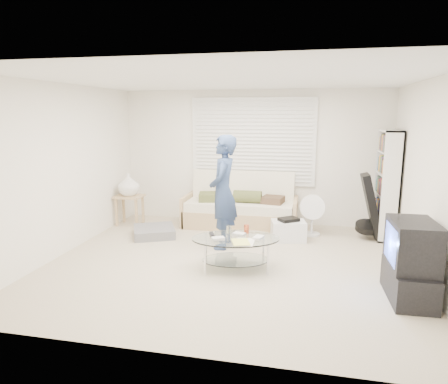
% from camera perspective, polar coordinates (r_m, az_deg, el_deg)
% --- Properties ---
extents(ground, '(5.00, 5.00, 0.00)m').
position_cam_1_polar(ground, '(5.72, 0.78, -10.04)').
color(ground, tan).
rests_on(ground, ground).
extents(room_shell, '(5.02, 4.52, 2.51)m').
position_cam_1_polar(room_shell, '(5.82, 1.75, 6.84)').
color(room_shell, white).
rests_on(room_shell, ground).
extents(window_blinds, '(2.32, 0.08, 1.62)m').
position_cam_1_polar(window_blinds, '(7.52, 4.12, 7.17)').
color(window_blinds, silver).
rests_on(window_blinds, ground).
extents(futon_sofa, '(2.07, 0.84, 1.01)m').
position_cam_1_polar(futon_sofa, '(7.41, 2.35, -2.40)').
color(futon_sofa, tan).
rests_on(futon_sofa, ground).
extents(grey_floor_pillow, '(0.90, 0.90, 0.15)m').
position_cam_1_polar(grey_floor_pillow, '(6.98, -9.96, -5.59)').
color(grey_floor_pillow, slate).
rests_on(grey_floor_pillow, ground).
extents(side_table, '(0.50, 0.40, 0.98)m').
position_cam_1_polar(side_table, '(7.63, -13.45, 0.73)').
color(side_table, tan).
rests_on(side_table, ground).
extents(bookshelf, '(0.29, 0.76, 1.81)m').
position_cam_1_polar(bookshelf, '(7.17, 22.19, 0.98)').
color(bookshelf, white).
rests_on(bookshelf, ground).
extents(guitar_case, '(0.43, 0.40, 1.08)m').
position_cam_1_polar(guitar_case, '(7.04, 20.20, -2.55)').
color(guitar_case, black).
rests_on(guitar_case, ground).
extents(floor_fan, '(0.44, 0.29, 0.72)m').
position_cam_1_polar(floor_fan, '(7.00, 12.49, -2.73)').
color(floor_fan, white).
rests_on(floor_fan, ground).
extents(storage_bin, '(0.61, 0.49, 0.38)m').
position_cam_1_polar(storage_bin, '(6.71, 9.17, -5.39)').
color(storage_bin, white).
rests_on(storage_bin, ground).
extents(tv_unit, '(0.49, 0.85, 0.91)m').
position_cam_1_polar(tv_unit, '(4.97, 25.11, -9.02)').
color(tv_unit, black).
rests_on(tv_unit, ground).
extents(coffee_table, '(1.32, 1.00, 0.56)m').
position_cam_1_polar(coffee_table, '(5.39, 1.73, -7.40)').
color(coffee_table, silver).
rests_on(coffee_table, ground).
extents(standing_person, '(0.45, 0.66, 1.76)m').
position_cam_1_polar(standing_person, '(6.14, -0.13, -0.02)').
color(standing_person, navy).
rests_on(standing_person, ground).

